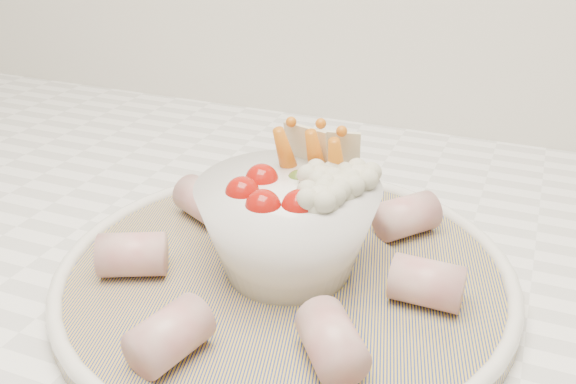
% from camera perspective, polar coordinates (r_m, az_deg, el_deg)
% --- Properties ---
extents(serving_platter, '(0.44, 0.44, 0.02)m').
position_cam_1_polar(serving_platter, '(0.52, -0.24, -7.26)').
color(serving_platter, navy).
rests_on(serving_platter, kitchen_counter).
extents(veggie_bowl, '(0.14, 0.14, 0.11)m').
position_cam_1_polar(veggie_bowl, '(0.49, 0.24, -2.75)').
color(veggie_bowl, white).
rests_on(veggie_bowl, serving_platter).
extents(cured_meat_rolls, '(0.28, 0.30, 0.03)m').
position_cam_1_polar(cured_meat_rolls, '(0.50, -0.36, -5.19)').
color(cured_meat_rolls, '#B15153').
rests_on(cured_meat_rolls, serving_platter).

